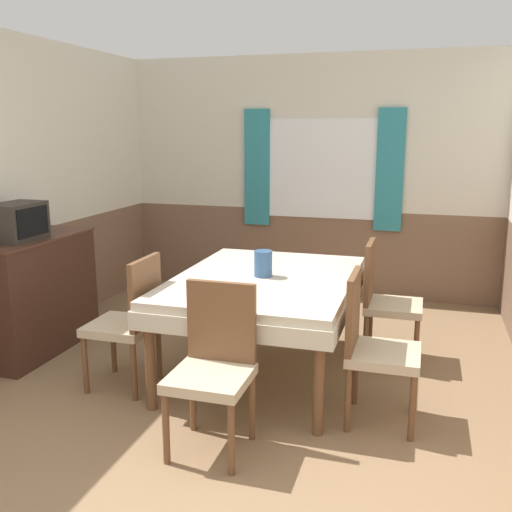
{
  "coord_description": "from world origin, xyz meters",
  "views": [
    {
      "loc": [
        1.23,
        -1.99,
        1.82
      ],
      "look_at": [
        0.07,
        1.93,
        0.91
      ],
      "focal_mm": 40.0,
      "sensor_mm": 36.0,
      "label": 1
    }
  ],
  "objects_px": {
    "chair_right_far": "(385,297)",
    "chair_head_near": "(214,362)",
    "dining_table": "(265,290)",
    "vase": "(263,264)",
    "sideboard": "(36,294)",
    "chair_left_near": "(130,318)",
    "tv": "(18,222)",
    "chair_right_near": "(373,343)"
  },
  "relations": [
    {
      "from": "chair_right_near",
      "to": "chair_left_near",
      "type": "relative_size",
      "value": 1.0
    },
    {
      "from": "tv",
      "to": "vase",
      "type": "xyz_separation_m",
      "value": [
        1.93,
        0.23,
        -0.26
      ]
    },
    {
      "from": "chair_left_near",
      "to": "dining_table",
      "type": "bearing_deg",
      "value": -58.6
    },
    {
      "from": "chair_right_near",
      "to": "sideboard",
      "type": "bearing_deg",
      "value": -98.35
    },
    {
      "from": "chair_head_near",
      "to": "chair_left_near",
      "type": "bearing_deg",
      "value": -33.46
    },
    {
      "from": "chair_left_near",
      "to": "sideboard",
      "type": "distance_m",
      "value": 1.17
    },
    {
      "from": "chair_right_far",
      "to": "chair_head_near",
      "type": "height_order",
      "value": "same"
    },
    {
      "from": "dining_table",
      "to": "chair_right_far",
      "type": "xyz_separation_m",
      "value": [
        0.84,
        0.51,
        -0.14
      ]
    },
    {
      "from": "chair_right_near",
      "to": "vase",
      "type": "xyz_separation_m",
      "value": [
        -0.86,
        0.51,
        0.34
      ]
    },
    {
      "from": "sideboard",
      "to": "chair_left_near",
      "type": "bearing_deg",
      "value": -20.45
    },
    {
      "from": "sideboard",
      "to": "tv",
      "type": "bearing_deg",
      "value": -94.06
    },
    {
      "from": "chair_right_far",
      "to": "chair_head_near",
      "type": "xyz_separation_m",
      "value": [
        -0.84,
        -1.59,
        0.0
      ]
    },
    {
      "from": "chair_right_far",
      "to": "chair_left_near",
      "type": "distance_m",
      "value": 1.97
    },
    {
      "from": "tv",
      "to": "sideboard",
      "type": "bearing_deg",
      "value": 85.94
    },
    {
      "from": "chair_right_far",
      "to": "vase",
      "type": "bearing_deg",
      "value": -58.93
    },
    {
      "from": "dining_table",
      "to": "chair_head_near",
      "type": "distance_m",
      "value": 1.08
    },
    {
      "from": "chair_right_near",
      "to": "tv",
      "type": "height_order",
      "value": "tv"
    },
    {
      "from": "chair_head_near",
      "to": "chair_left_near",
      "type": "height_order",
      "value": "same"
    },
    {
      "from": "chair_left_near",
      "to": "chair_head_near",
      "type": "bearing_deg",
      "value": -123.46
    },
    {
      "from": "chair_right_far",
      "to": "tv",
      "type": "distance_m",
      "value": 2.95
    },
    {
      "from": "chair_right_near",
      "to": "chair_head_near",
      "type": "xyz_separation_m",
      "value": [
        -0.84,
        -0.56,
        0.0
      ]
    },
    {
      "from": "dining_table",
      "to": "chair_right_near",
      "type": "height_order",
      "value": "chair_right_near"
    },
    {
      "from": "chair_head_near",
      "to": "vase",
      "type": "xyz_separation_m",
      "value": [
        -0.01,
        1.07,
        0.34
      ]
    },
    {
      "from": "sideboard",
      "to": "vase",
      "type": "xyz_separation_m",
      "value": [
        1.92,
        0.11,
        0.36
      ]
    },
    {
      "from": "chair_left_near",
      "to": "vase",
      "type": "height_order",
      "value": "chair_left_near"
    },
    {
      "from": "sideboard",
      "to": "chair_head_near",
      "type": "bearing_deg",
      "value": -26.48
    },
    {
      "from": "chair_right_near",
      "to": "sideboard",
      "type": "relative_size",
      "value": 0.84
    },
    {
      "from": "chair_head_near",
      "to": "sideboard",
      "type": "distance_m",
      "value": 2.16
    },
    {
      "from": "chair_right_far",
      "to": "chair_left_near",
      "type": "xyz_separation_m",
      "value": [
        -1.69,
        -1.03,
        0.0
      ]
    },
    {
      "from": "chair_head_near",
      "to": "vase",
      "type": "relative_size",
      "value": 4.98
    },
    {
      "from": "sideboard",
      "to": "vase",
      "type": "relative_size",
      "value": 5.92
    },
    {
      "from": "chair_head_near",
      "to": "sideboard",
      "type": "relative_size",
      "value": 0.84
    },
    {
      "from": "vase",
      "to": "chair_right_far",
      "type": "bearing_deg",
      "value": 31.07
    },
    {
      "from": "chair_right_far",
      "to": "dining_table",
      "type": "bearing_deg",
      "value": -58.6
    },
    {
      "from": "dining_table",
      "to": "chair_right_near",
      "type": "bearing_deg",
      "value": -31.4
    },
    {
      "from": "dining_table",
      "to": "chair_right_far",
      "type": "bearing_deg",
      "value": 31.4
    },
    {
      "from": "chair_right_far",
      "to": "vase",
      "type": "relative_size",
      "value": 4.98
    },
    {
      "from": "sideboard",
      "to": "chair_right_near",
      "type": "bearing_deg",
      "value": -8.35
    },
    {
      "from": "dining_table",
      "to": "vase",
      "type": "bearing_deg",
      "value": -175.13
    },
    {
      "from": "chair_head_near",
      "to": "tv",
      "type": "distance_m",
      "value": 2.2
    },
    {
      "from": "chair_right_far",
      "to": "sideboard",
      "type": "height_order",
      "value": "sideboard"
    },
    {
      "from": "dining_table",
      "to": "chair_right_far",
      "type": "height_order",
      "value": "chair_right_far"
    }
  ]
}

